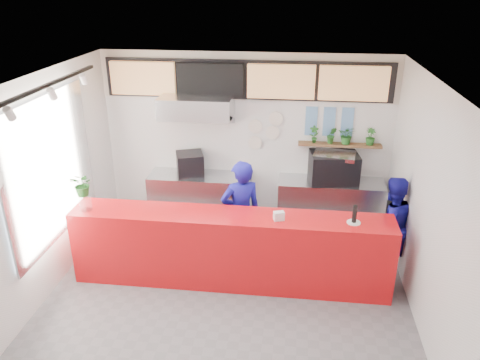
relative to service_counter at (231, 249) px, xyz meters
The scene contains 44 objects.
floor 0.68m from the service_counter, 90.00° to the right, with size 5.00×5.00×0.00m, color slate.
ceiling 2.48m from the service_counter, 90.00° to the right, with size 5.00×5.00×0.00m, color silver.
wall_back 2.30m from the service_counter, 90.00° to the left, with size 5.00×5.00×0.00m, color white.
wall_left 2.70m from the service_counter, behind, with size 5.00×5.00×0.00m, color white.
wall_right 2.70m from the service_counter, ahead, with size 5.00×5.00×0.00m, color white.
service_counter is the anchor object (origin of this frame).
cream_band 2.93m from the service_counter, 90.00° to the left, with size 5.00×0.02×0.80m, color beige.
prep_bench 1.97m from the service_counter, 113.96° to the left, with size 1.80×0.60×0.90m, color #B2B5BA.
panini_oven 2.12m from the service_counter, 118.21° to the left, with size 0.45×0.45×0.40m, color black.
extraction_hood 2.50m from the service_counter, 114.57° to the left, with size 1.20×0.70×0.35m, color #B2B5BA.
hood_lip 2.38m from the service_counter, 114.57° to the left, with size 1.20×0.70×0.08m, color #B2B5BA.
right_bench 2.35m from the service_counter, 50.19° to the left, with size 1.80×0.60×0.90m, color #B2B5BA.
espresso_machine 2.43m from the service_counter, 49.94° to the left, with size 0.79×0.56×0.51m, color black.
espresso_tray 2.49m from the service_counter, 49.94° to the left, with size 0.68×0.47×0.06m, color #ADAFB5.
herb_shelf 2.73m from the service_counter, 51.34° to the left, with size 1.40×0.18×0.04m, color brown.
menu_board_far_left 3.31m from the service_counter, 131.47° to the left, with size 1.10×0.10×0.55m, color tan.
menu_board_mid_left 2.88m from the service_counter, 106.59° to the left, with size 1.10×0.10×0.55m, color black.
menu_board_mid_right 2.87m from the service_counter, 73.94° to the left, with size 1.10×0.10×0.55m, color tan.
menu_board_far_right 3.30m from the service_counter, 48.86° to the left, with size 1.10×0.10×0.55m, color tan.
soffit 2.87m from the service_counter, 90.00° to the left, with size 4.80×0.04×0.65m, color black.
window_pane 2.73m from the service_counter, behind, with size 0.04×2.20×1.90m, color silver.
window_frame 2.71m from the service_counter, behind, with size 0.03×2.30×2.00m, color #B2B5BA.
track_rail 3.21m from the service_counter, 169.22° to the right, with size 0.05×2.40×0.04m, color black.
dec_plate_a 2.40m from the service_counter, 85.86° to the left, with size 0.24×0.24×0.03m, color silver.
dec_plate_b 2.39m from the service_counter, 77.74° to the left, with size 0.24×0.24×0.03m, color silver.
dec_plate_c 2.26m from the service_counter, 85.86° to the left, with size 0.24×0.24×0.03m, color silver.
dec_plate_d 2.52m from the service_counter, 76.42° to the left, with size 0.24×0.24×0.03m, color silver.
photo_frame_a 2.76m from the service_counter, 62.13° to the left, with size 0.20×0.02×0.25m, color #598CBF.
photo_frame_b 2.90m from the service_counter, 56.06° to the left, with size 0.20×0.02×0.25m, color #598CBF.
photo_frame_c 3.05m from the service_counter, 50.74° to the left, with size 0.20×0.02×0.25m, color #598CBF.
photo_frame_d 2.64m from the service_counter, 62.13° to the left, with size 0.20×0.02×0.25m, color #598CBF.
photo_frame_e 2.78m from the service_counter, 56.06° to the left, with size 0.20×0.02×0.25m, color #598CBF.
photo_frame_f 2.94m from the service_counter, 50.74° to the left, with size 0.20×0.02×0.25m, color #598CBF.
staff_center 0.61m from the service_counter, 80.92° to the left, with size 0.62×0.41×1.70m, color navy.
staff_right 2.39m from the service_counter, 15.56° to the left, with size 0.73×0.57×1.51m, color navy.
herb_a 2.57m from the service_counter, 59.86° to the left, with size 0.16×0.11×0.30m, color #266322.
herb_b 2.71m from the service_counter, 53.98° to the left, with size 0.16×0.13×0.29m, color #266322.
herb_c 2.86m from the service_counter, 49.48° to the left, with size 0.28×0.25×0.32m, color #266322.
herb_d 3.10m from the service_counter, 43.66° to the left, with size 0.16×0.14×0.29m, color #266322.
glass_vase 2.14m from the service_counter, behind, with size 0.17×0.17×0.20m, color silver.
basil_vase 2.24m from the service_counter, behind, with size 0.31×0.27×0.34m, color #266322.
napkin_holder 0.91m from the service_counter, ahead, with size 0.14×0.09×0.12m, color white.
white_plate 1.76m from the service_counter, ahead, with size 0.18×0.18×0.01m, color white.
pepper_mill 1.80m from the service_counter, ahead, with size 0.06×0.06×0.24m, color black.
Camera 1 is at (0.82, -5.27, 4.11)m, focal length 35.00 mm.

